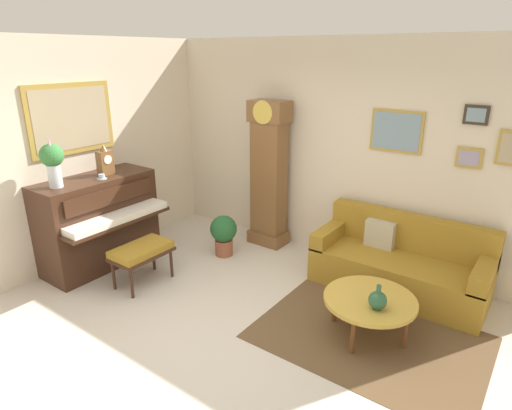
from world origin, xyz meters
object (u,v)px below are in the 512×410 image
object	(u,v)px
piano	(99,221)
piano_bench	(142,252)
teacup	(102,177)
mantel_clock	(105,161)
potted_plant	(224,233)
couch	(400,264)
flower_vase	(52,160)
coffee_table	(370,301)
grandfather_clock	(269,178)
green_jug	(378,300)

from	to	relation	value
piano	piano_bench	world-z (taller)	piano
piano_bench	teacup	distance (m)	1.04
mantel_clock	potted_plant	world-z (taller)	mantel_clock
couch	potted_plant	xyz separation A→B (m)	(-2.21, -0.52, 0.01)
piano	mantel_clock	world-z (taller)	mantel_clock
flower_vase	potted_plant	bearing A→B (deg)	55.40
coffee_table	flower_vase	world-z (taller)	flower_vase
coffee_table	potted_plant	distance (m)	2.32
teacup	coffee_table	bearing A→B (deg)	9.99
mantel_clock	teacup	world-z (taller)	mantel_clock
flower_vase	grandfather_clock	bearing A→B (deg)	59.15
grandfather_clock	couch	xyz separation A→B (m)	(1.95, -0.16, -0.65)
piano_bench	potted_plant	xyz separation A→B (m)	(0.28, 1.15, -0.08)
piano_bench	mantel_clock	bearing A→B (deg)	165.20
green_jug	potted_plant	size ratio (longest dim) A/B	0.43
potted_plant	green_jug	bearing A→B (deg)	-15.37
piano	flower_vase	world-z (taller)	flower_vase
potted_plant	mantel_clock	bearing A→B (deg)	-139.78
coffee_table	mantel_clock	world-z (taller)	mantel_clock
grandfather_clock	flower_vase	bearing A→B (deg)	-120.85
flower_vase	coffee_table	bearing A→B (deg)	17.75
mantel_clock	potted_plant	bearing A→B (deg)	40.22
coffee_table	green_jug	xyz separation A→B (m)	(0.12, -0.13, 0.12)
coffee_table	flower_vase	bearing A→B (deg)	-162.25
piano_bench	mantel_clock	xyz separation A→B (m)	(-0.82, 0.22, 0.93)
grandfather_clock	green_jug	bearing A→B (deg)	-32.25
mantel_clock	potted_plant	xyz separation A→B (m)	(1.10, 0.93, -1.01)
piano	grandfather_clock	distance (m)	2.29
mantel_clock	green_jug	xyz separation A→B (m)	(3.48, 0.28, -0.84)
couch	teacup	distance (m)	3.67
mantel_clock	green_jug	world-z (taller)	mantel_clock
piano_bench	flower_vase	world-z (taller)	flower_vase
teacup	green_jug	distance (m)	3.45
teacup	potted_plant	size ratio (longest dim) A/B	0.21
green_jug	piano_bench	bearing A→B (deg)	-169.50
teacup	flower_vase	bearing A→B (deg)	-104.19
grandfather_clock	teacup	world-z (taller)	grandfather_clock
couch	green_jug	world-z (taller)	couch
piano	potted_plant	xyz separation A→B (m)	(1.10, 1.12, -0.27)
teacup	grandfather_clock	bearing A→B (deg)	55.17
piano_bench	green_jug	world-z (taller)	green_jug
coffee_table	piano_bench	bearing A→B (deg)	-166.15
green_jug	potted_plant	world-z (taller)	green_jug
grandfather_clock	couch	world-z (taller)	grandfather_clock
coffee_table	mantel_clock	bearing A→B (deg)	-173.03
flower_vase	green_jug	bearing A→B (deg)	15.16
flower_vase	green_jug	xyz separation A→B (m)	(3.48, 0.94, -0.99)
grandfather_clock	piano	bearing A→B (deg)	-127.13
flower_vase	potted_plant	world-z (taller)	flower_vase
piano_bench	couch	distance (m)	3.00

